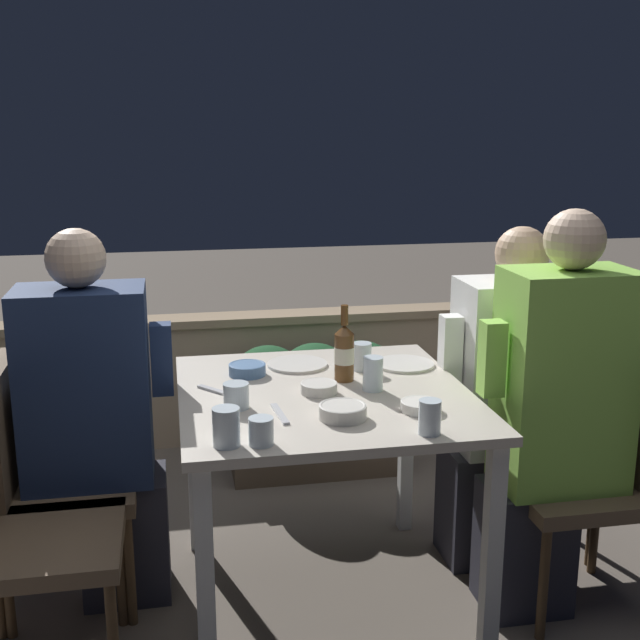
{
  "coord_description": "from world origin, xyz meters",
  "views": [
    {
      "loc": [
        -0.47,
        -2.42,
        1.6
      ],
      "look_at": [
        0.0,
        0.07,
        0.98
      ],
      "focal_mm": 45.0,
      "sensor_mm": 36.0,
      "label": 1
    }
  ],
  "objects_px": {
    "person_navy_jumper": "(97,421)",
    "person_green_blouse": "(553,416)",
    "chair_left_near": "(8,516)",
    "person_white_polo": "(505,398)",
    "beer_bottle": "(344,352)",
    "chair_right_near": "(603,459)",
    "chair_right_far": "(553,424)",
    "potted_plant": "(9,427)",
    "chair_left_far": "(39,462)"
  },
  "relations": [
    {
      "from": "chair_right_near",
      "to": "person_navy_jumper",
      "type": "bearing_deg",
      "value": 168.92
    },
    {
      "from": "chair_right_near",
      "to": "person_white_polo",
      "type": "xyz_separation_m",
      "value": [
        -0.21,
        0.33,
        0.12
      ]
    },
    {
      "from": "person_green_blouse",
      "to": "chair_left_near",
      "type": "bearing_deg",
      "value": -178.24
    },
    {
      "from": "person_white_polo",
      "to": "potted_plant",
      "type": "distance_m",
      "value": 1.95
    },
    {
      "from": "person_navy_jumper",
      "to": "person_green_blouse",
      "type": "xyz_separation_m",
      "value": [
        1.46,
        -0.32,
        0.03
      ]
    },
    {
      "from": "chair_left_near",
      "to": "beer_bottle",
      "type": "height_order",
      "value": "beer_bottle"
    },
    {
      "from": "chair_left_near",
      "to": "chair_right_far",
      "type": "relative_size",
      "value": 1.0
    },
    {
      "from": "chair_right_far",
      "to": "potted_plant",
      "type": "relative_size",
      "value": 1.24
    },
    {
      "from": "person_white_polo",
      "to": "beer_bottle",
      "type": "bearing_deg",
      "value": -172.89
    },
    {
      "from": "person_navy_jumper",
      "to": "person_green_blouse",
      "type": "bearing_deg",
      "value": -12.51
    },
    {
      "from": "beer_bottle",
      "to": "person_white_polo",
      "type": "bearing_deg",
      "value": 7.11
    },
    {
      "from": "chair_left_far",
      "to": "chair_right_far",
      "type": "xyz_separation_m",
      "value": [
        1.83,
        0.0,
        0.0
      ]
    },
    {
      "from": "chair_left_far",
      "to": "potted_plant",
      "type": "height_order",
      "value": "chair_left_far"
    },
    {
      "from": "person_green_blouse",
      "to": "person_white_polo",
      "type": "distance_m",
      "value": 0.33
    },
    {
      "from": "person_navy_jumper",
      "to": "chair_right_far",
      "type": "xyz_separation_m",
      "value": [
        1.64,
        0.0,
        -0.13
      ]
    },
    {
      "from": "chair_left_near",
      "to": "chair_right_near",
      "type": "xyz_separation_m",
      "value": [
        1.88,
        0.05,
        0.0
      ]
    },
    {
      "from": "chair_right_near",
      "to": "chair_left_near",
      "type": "bearing_deg",
      "value": -178.42
    },
    {
      "from": "person_green_blouse",
      "to": "person_white_polo",
      "type": "relative_size",
      "value": 1.08
    },
    {
      "from": "beer_bottle",
      "to": "potted_plant",
      "type": "xyz_separation_m",
      "value": [
        -1.22,
        0.67,
        -0.44
      ]
    },
    {
      "from": "chair_left_near",
      "to": "chair_right_far",
      "type": "height_order",
      "value": "same"
    },
    {
      "from": "chair_left_near",
      "to": "person_green_blouse",
      "type": "xyz_separation_m",
      "value": [
        1.69,
        0.05,
        0.17
      ]
    },
    {
      "from": "person_navy_jumper",
      "to": "chair_right_near",
      "type": "distance_m",
      "value": 1.69
    },
    {
      "from": "chair_left_near",
      "to": "potted_plant",
      "type": "xyz_separation_m",
      "value": [
        -0.17,
        0.97,
        -0.09
      ]
    },
    {
      "from": "chair_right_far",
      "to": "person_white_polo",
      "type": "height_order",
      "value": "person_white_polo"
    },
    {
      "from": "person_white_polo",
      "to": "beer_bottle",
      "type": "height_order",
      "value": "person_white_polo"
    },
    {
      "from": "chair_right_near",
      "to": "person_white_polo",
      "type": "bearing_deg",
      "value": 122.98
    },
    {
      "from": "chair_left_far",
      "to": "chair_right_near",
      "type": "distance_m",
      "value": 1.88
    },
    {
      "from": "chair_left_near",
      "to": "person_green_blouse",
      "type": "distance_m",
      "value": 1.7
    },
    {
      "from": "person_green_blouse",
      "to": "chair_right_far",
      "type": "xyz_separation_m",
      "value": [
        0.18,
        0.33,
        -0.17
      ]
    },
    {
      "from": "potted_plant",
      "to": "beer_bottle",
      "type": "bearing_deg",
      "value": -28.72
    },
    {
      "from": "chair_left_far",
      "to": "chair_right_far",
      "type": "height_order",
      "value": "same"
    },
    {
      "from": "person_navy_jumper",
      "to": "beer_bottle",
      "type": "height_order",
      "value": "person_navy_jumper"
    },
    {
      "from": "beer_bottle",
      "to": "person_navy_jumper",
      "type": "bearing_deg",
      "value": 174.93
    },
    {
      "from": "chair_left_far",
      "to": "potted_plant",
      "type": "bearing_deg",
      "value": 108.92
    },
    {
      "from": "person_navy_jumper",
      "to": "person_white_polo",
      "type": "bearing_deg",
      "value": 0.18
    },
    {
      "from": "chair_left_near",
      "to": "person_white_polo",
      "type": "distance_m",
      "value": 1.71
    },
    {
      "from": "chair_left_far",
      "to": "chair_right_near",
      "type": "height_order",
      "value": "same"
    },
    {
      "from": "chair_left_near",
      "to": "potted_plant",
      "type": "distance_m",
      "value": 0.99
    },
    {
      "from": "chair_left_near",
      "to": "potted_plant",
      "type": "height_order",
      "value": "chair_left_near"
    },
    {
      "from": "person_navy_jumper",
      "to": "person_white_polo",
      "type": "height_order",
      "value": "person_navy_jumper"
    },
    {
      "from": "person_navy_jumper",
      "to": "chair_right_near",
      "type": "bearing_deg",
      "value": -11.08
    },
    {
      "from": "chair_left_near",
      "to": "chair_right_far",
      "type": "xyz_separation_m",
      "value": [
        1.86,
        0.38,
        0.0
      ]
    },
    {
      "from": "potted_plant",
      "to": "chair_right_near",
      "type": "bearing_deg",
      "value": -24.13
    },
    {
      "from": "chair_left_far",
      "to": "potted_plant",
      "type": "distance_m",
      "value": 0.64
    },
    {
      "from": "person_navy_jumper",
      "to": "chair_right_far",
      "type": "bearing_deg",
      "value": 0.16
    },
    {
      "from": "chair_left_near",
      "to": "person_white_polo",
      "type": "height_order",
      "value": "person_white_polo"
    },
    {
      "from": "chair_left_far",
      "to": "person_green_blouse",
      "type": "height_order",
      "value": "person_green_blouse"
    },
    {
      "from": "chair_left_near",
      "to": "chair_right_near",
      "type": "bearing_deg",
      "value": 1.58
    },
    {
      "from": "person_navy_jumper",
      "to": "chair_right_far",
      "type": "distance_m",
      "value": 1.64
    },
    {
      "from": "person_navy_jumper",
      "to": "chair_right_near",
      "type": "xyz_separation_m",
      "value": [
        1.66,
        -0.32,
        -0.13
      ]
    }
  ]
}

